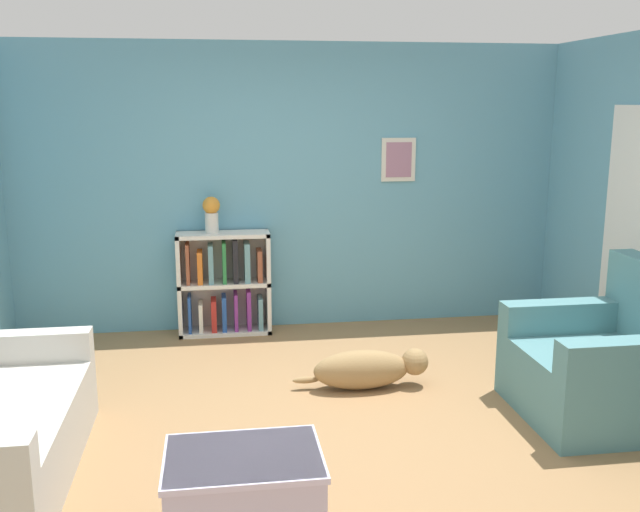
% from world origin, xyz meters
% --- Properties ---
extents(ground_plane, '(14.00, 14.00, 0.00)m').
position_xyz_m(ground_plane, '(0.00, 0.00, 0.00)').
color(ground_plane, '#997047').
extents(wall_back, '(5.60, 0.13, 2.60)m').
position_xyz_m(wall_back, '(0.00, 2.25, 1.30)').
color(wall_back, '#609EB7').
rests_on(wall_back, ground_plane).
extents(bookshelf, '(0.83, 0.28, 0.93)m').
position_xyz_m(bookshelf, '(-0.63, 2.05, 0.46)').
color(bookshelf, silver).
rests_on(bookshelf, ground_plane).
extents(recliner_chair, '(1.00, 1.03, 1.03)m').
position_xyz_m(recliner_chair, '(1.86, -0.10, 0.35)').
color(recliner_chair, slate).
rests_on(recliner_chair, ground_plane).
extents(coffee_table, '(0.76, 0.55, 0.42)m').
position_xyz_m(coffee_table, '(-0.60, -1.12, 0.22)').
color(coffee_table, '#BCB2D1').
rests_on(coffee_table, ground_plane).
extents(dog, '(1.01, 0.26, 0.29)m').
position_xyz_m(dog, '(0.38, 0.58, 0.15)').
color(dog, '#9E7A4C').
rests_on(dog, ground_plane).
extents(vase, '(0.15, 0.15, 0.33)m').
position_xyz_m(vase, '(-0.73, 2.04, 1.12)').
color(vase, silver).
rests_on(vase, bookshelf).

